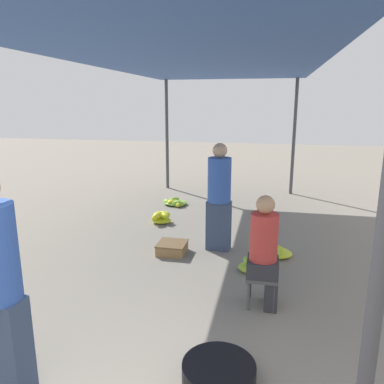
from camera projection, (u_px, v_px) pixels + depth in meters
name	position (u px, v px, depth m)	size (l,w,h in m)	color
canopy_post_front_right	(378.00, 282.00, 1.75)	(0.08, 0.08, 2.80)	#4C4C51
canopy_post_back_left	(167.00, 135.00, 9.72)	(0.08, 0.08, 2.80)	#4C4C51
canopy_post_back_right	(294.00, 138.00, 9.07)	(0.08, 0.08, 2.80)	#4C4C51
canopy_tarp	(200.00, 60.00, 5.41)	(3.60, 8.10, 0.04)	#33569E
stool	(262.00, 280.00, 4.14)	(0.34, 0.34, 0.37)	#4C4C4C
vendor_seated	(265.00, 251.00, 4.05)	(0.35, 0.34, 1.27)	#2D2D33
basin_black	(219.00, 374.00, 3.02)	(0.60, 0.60, 0.17)	black
banana_pile_left_0	(161.00, 218.00, 7.08)	(0.39, 0.42, 0.23)	yellow
banana_pile_left_1	(175.00, 202.00, 8.31)	(0.57, 0.51, 0.18)	#85BA34
banana_pile_right_0	(274.00, 252.00, 5.52)	(0.51, 0.51, 0.18)	#A5C62F
banana_pile_right_1	(254.00, 266.00, 5.06)	(0.49, 0.37, 0.21)	yellow
crate_near	(172.00, 248.00, 5.65)	(0.43, 0.43, 0.17)	olive
shopper_walking_mid	(219.00, 196.00, 5.63)	(0.38, 0.37, 1.65)	#384766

